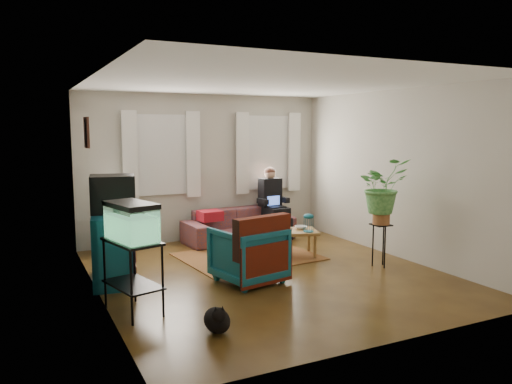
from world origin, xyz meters
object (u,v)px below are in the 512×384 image
dresser (113,248)px  aquarium_stand (133,277)px  coffee_table (285,243)px  side_table (115,231)px  sofa (239,220)px  plant_stand (380,245)px  armchair (248,251)px

dresser → aquarium_stand: 1.25m
dresser → aquarium_stand: dresser is taller
aquarium_stand → coffee_table: aquarium_stand is taller
side_table → coffee_table: side_table is taller
side_table → aquarium_stand: (-0.35, -2.98, 0.08)m
sofa → side_table: size_ratio=3.02×
aquarium_stand → coffee_table: bearing=13.1°
sofa → plant_stand: bearing=-68.5°
aquarium_stand → dresser: bearing=74.9°
sofa → dresser: bearing=-153.6°
armchair → plant_stand: bearing=162.8°
coffee_table → sofa: bearing=118.5°
armchair → coffee_table: (1.08, 0.94, -0.20)m
side_table → coffee_table: (2.34, -1.56, -0.12)m
dresser → side_table: bearing=88.2°
armchair → aquarium_stand: bearing=4.6°
plant_stand → side_table: bearing=140.6°
side_table → aquarium_stand: 3.00m
sofa → side_table: sofa is taller
sofa → side_table: 2.14m
armchair → plant_stand: 2.04m
coffee_table → plant_stand: (0.95, -1.13, 0.11)m
sofa → coffee_table: (0.22, -1.29, -0.18)m
dresser → sofa: bearing=40.0°
sofa → armchair: armchair is taller
dresser → armchair: bearing=-16.7°
sofa → coffee_table: bearing=-84.7°
dresser → armchair: dresser is taller
armchair → plant_stand: size_ratio=1.30×
coffee_table → plant_stand: plant_stand is taller
plant_stand → sofa: bearing=115.7°
side_table → armchair: (1.25, -2.50, 0.08)m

